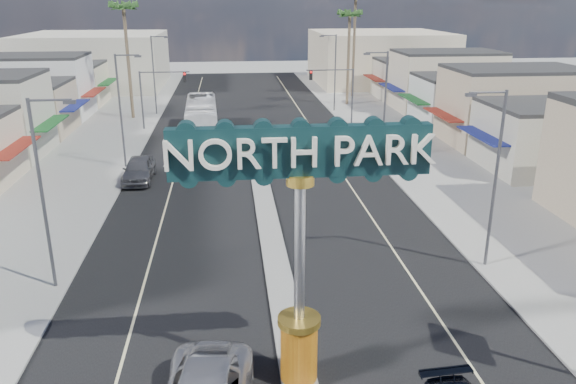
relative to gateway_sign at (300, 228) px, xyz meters
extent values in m
plane|color=gray|center=(0.00, 28.02, -5.93)|extent=(160.00, 160.00, 0.00)
cube|color=black|center=(0.00, 28.02, -5.92)|extent=(20.00, 120.00, 0.01)
cube|color=gray|center=(0.00, 12.02, -5.85)|extent=(1.30, 30.00, 0.16)
cube|color=gray|center=(-14.00, 28.02, -5.87)|extent=(8.00, 120.00, 0.12)
cube|color=gray|center=(14.00, 28.02, -5.87)|extent=(8.00, 120.00, 0.12)
cube|color=beige|center=(-24.00, 41.02, -2.93)|extent=(12.00, 42.00, 6.00)
cube|color=#B7B29E|center=(24.00, 41.02, -2.93)|extent=(12.00, 42.00, 6.00)
cube|color=#B7B29E|center=(-22.00, 73.02, -1.93)|extent=(20.00, 20.00, 8.00)
cube|color=beige|center=(22.00, 73.02, -1.93)|extent=(20.00, 20.00, 8.00)
cylinder|color=#B24D0D|center=(0.00, 0.02, -4.67)|extent=(1.30, 1.30, 2.20)
cylinder|color=gold|center=(0.00, 0.02, -3.44)|extent=(1.50, 1.50, 0.25)
cylinder|color=#B7B7BC|center=(0.00, 0.02, -0.92)|extent=(0.36, 0.36, 4.80)
cylinder|color=gold|center=(0.00, 0.02, 1.66)|extent=(0.90, 0.90, 0.35)
cube|color=#0D282A|center=(0.00, 0.02, 2.58)|extent=(8.20, 0.50, 1.60)
cylinder|color=#47474C|center=(-11.00, 42.02, -2.93)|extent=(0.18, 0.18, 6.00)
cylinder|color=#47474C|center=(-8.50, 42.02, -0.03)|extent=(5.00, 0.12, 0.12)
cube|color=black|center=(-6.50, 42.02, -0.53)|extent=(0.32, 0.32, 1.00)
sphere|color=red|center=(-6.50, 41.84, -0.21)|extent=(0.22, 0.22, 0.22)
cylinder|color=#47474C|center=(11.00, 42.02, -2.93)|extent=(0.18, 0.18, 6.00)
cylinder|color=#47474C|center=(8.50, 42.02, -0.03)|extent=(5.00, 0.12, 0.12)
cube|color=black|center=(6.50, 42.02, -0.53)|extent=(0.32, 0.32, 1.00)
sphere|color=red|center=(6.50, 41.84, -0.21)|extent=(0.22, 0.22, 0.22)
cylinder|color=#47474C|center=(-10.60, 8.02, -1.43)|extent=(0.16, 0.16, 9.00)
cylinder|color=#47474C|center=(-9.70, 8.02, 2.97)|extent=(1.80, 0.10, 0.10)
cube|color=#47474C|center=(-8.90, 8.02, 2.87)|extent=(0.50, 0.22, 0.15)
cylinder|color=#47474C|center=(-10.60, 28.02, -1.43)|extent=(0.16, 0.16, 9.00)
cylinder|color=#47474C|center=(-9.70, 28.02, 2.97)|extent=(1.80, 0.10, 0.10)
cube|color=#47474C|center=(-8.90, 28.02, 2.87)|extent=(0.50, 0.22, 0.15)
cylinder|color=#47474C|center=(-10.60, 50.02, -1.43)|extent=(0.16, 0.16, 9.00)
cylinder|color=#47474C|center=(-9.70, 50.02, 2.97)|extent=(1.80, 0.10, 0.10)
cube|color=#47474C|center=(-8.90, 50.02, 2.87)|extent=(0.50, 0.22, 0.15)
cylinder|color=#47474C|center=(10.60, 8.02, -1.43)|extent=(0.16, 0.16, 9.00)
cylinder|color=#47474C|center=(9.70, 8.02, 2.97)|extent=(1.80, 0.10, 0.10)
cube|color=#47474C|center=(8.90, 8.02, 2.87)|extent=(0.50, 0.22, 0.15)
cylinder|color=#47474C|center=(10.60, 28.02, -1.43)|extent=(0.16, 0.16, 9.00)
cylinder|color=#47474C|center=(9.70, 28.02, 2.97)|extent=(1.80, 0.10, 0.10)
cube|color=#47474C|center=(8.90, 28.02, 2.87)|extent=(0.50, 0.22, 0.15)
cylinder|color=#47474C|center=(10.60, 50.02, -1.43)|extent=(0.16, 0.16, 9.00)
cylinder|color=#47474C|center=(9.70, 50.02, 2.97)|extent=(1.80, 0.10, 0.10)
cube|color=#47474C|center=(8.90, 50.02, 2.87)|extent=(0.50, 0.22, 0.15)
cylinder|color=brown|center=(-13.00, 48.02, 0.07)|extent=(0.36, 0.36, 12.00)
cylinder|color=brown|center=(13.00, 54.02, -0.43)|extent=(0.36, 0.36, 11.00)
cylinder|color=brown|center=(15.00, 60.02, 0.57)|extent=(0.36, 0.36, 13.00)
imported|color=#5B5B60|center=(-9.00, 24.45, -5.03)|extent=(2.17, 5.28, 1.79)
imported|color=white|center=(9.00, 33.81, -5.11)|extent=(2.01, 5.03, 1.63)
imported|color=white|center=(-4.90, 39.59, -4.18)|extent=(3.36, 12.66, 3.50)
camera|label=1|loc=(-2.17, -16.65, 7.06)|focal=35.00mm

